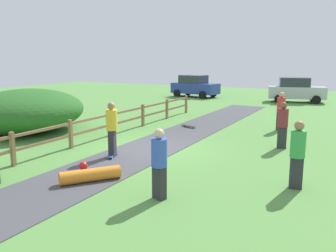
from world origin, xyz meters
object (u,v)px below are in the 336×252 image
skater_riding (112,126)px  skater_fallen (90,174)px  skateboard_loose (189,126)px  parked_car_blue (195,86)px  bystander_blue (159,161)px  bystander_red (281,109)px  bush_large (27,111)px  bystander_maroon (283,123)px  bystander_green (298,151)px  parked_car_silver (296,90)px

skater_riding → skater_fallen: skater_riding is taller
skateboard_loose → parked_car_blue: (-5.60, 13.56, 0.87)m
skater_fallen → bystander_blue: size_ratio=0.89×
bystander_red → parked_car_blue: bearing=128.7°
skater_riding → bystander_blue: bearing=-37.6°
bush_large → parked_car_blue: 17.94m
bystander_maroon → parked_car_blue: parked_car_blue is taller
bystander_green → parked_car_silver: size_ratio=0.40×
skater_riding → bystander_red: (4.18, 7.52, -0.07)m
bush_large → bystander_maroon: size_ratio=3.18×
bystander_green → parked_car_blue: (-11.52, 19.84, -0.03)m
bystander_blue → bystander_green: size_ratio=0.96×
skater_fallen → bystander_maroon: (3.97, 6.27, 0.77)m
skater_riding → parked_car_blue: (-5.49, 19.61, -0.11)m
skater_fallen → bystander_maroon: bystander_maroon is taller
bush_large → bystander_maroon: 11.18m
bystander_red → parked_car_blue: parked_car_blue is taller
skater_fallen → bystander_green: bearing=22.1°
skateboard_loose → bystander_blue: size_ratio=0.48×
skateboard_loose → bystander_blue: bystander_blue is taller
bystander_green → parked_car_blue: size_ratio=0.40×
skater_fallen → bystander_red: size_ratio=0.84×
skater_fallen → bystander_maroon: 7.46m
skater_riding → bystander_maroon: (4.90, 3.98, -0.10)m
bystander_maroon → bush_large: bearing=-168.2°
bystander_blue → bystander_green: bearing=38.9°
bystander_maroon → parked_car_silver: parked_car_silver is taller
skater_fallen → bush_large: bearing=150.3°
bystander_blue → bystander_green: (2.80, 2.26, 0.04)m
parked_car_blue → bush_large: bearing=-91.7°
bystander_blue → bystander_green: 3.59m
skater_riding → skateboard_loose: (0.11, 6.05, -0.98)m
bush_large → bystander_red: size_ratio=3.09×
bystander_blue → skater_fallen: bearing=175.3°
bystander_red → bystander_green: size_ratio=1.01×
skater_fallen → parked_car_blue: (-6.43, 21.91, 0.76)m
skateboard_loose → skater_riding: bearing=-91.0°
bystander_red → bystander_blue: size_ratio=1.05×
skateboard_loose → bystander_blue: (3.12, -8.54, 0.86)m
parked_car_silver → bystander_red: bearing=-84.8°
skater_fallen → skateboard_loose: skater_fallen is taller
bystander_red → bystander_green: bearing=-76.7°
skater_fallen → bystander_red: 10.38m
bush_large → parked_car_blue: (0.55, 17.93, -0.03)m
parked_car_silver → skater_riding: bearing=-99.0°
skater_fallen → bystander_blue: 2.42m
bystander_green → parked_car_silver: bearing=98.4°
bystander_maroon → parked_car_blue: size_ratio=0.40×
bush_large → skater_fallen: bearing=-29.7°
bystander_maroon → skater_riding: bearing=-141.0°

